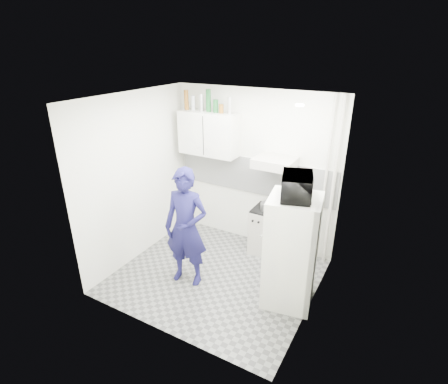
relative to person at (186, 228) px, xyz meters
The scene contains 24 objects.
floor 0.96m from the person, 39.56° to the left, with size 2.80×2.80×0.00m, color slate.
ceiling 1.79m from the person, 39.56° to the left, with size 2.80×2.80×0.00m, color white.
wall_back 1.61m from the person, 78.10° to the left, with size 2.80×2.80×0.00m, color silver.
wall_left 1.20m from the person, 166.30° to the left, with size 2.60×2.60×0.00m, color silver.
wall_right 1.79m from the person, ahead, with size 2.60×2.60×0.00m, color silver.
person is the anchor object (origin of this frame).
stove 1.52m from the person, 61.18° to the left, with size 0.47×0.47×0.75m, color #B8B2A4.
fridge 1.45m from the person, 11.83° to the left, with size 0.63×0.63×1.52m, color white.
stove_top 1.45m from the person, 61.18° to the left, with size 0.45×0.45×0.03m, color black.
saucepan 1.41m from the person, 60.99° to the left, with size 0.20×0.20×0.11m, color silver.
microwave 1.66m from the person, 11.83° to the left, with size 0.35×0.52×0.29m, color black.
bottle_a 2.18m from the person, 122.53° to the left, with size 0.07×0.07×0.31m, color brown.
bottle_b 2.11m from the person, 118.34° to the left, with size 0.06×0.06×0.24m, color #B2B7BC.
bottle_c 2.07m from the person, 112.78° to the left, with size 0.06×0.06×0.27m, color silver.
bottle_d 2.07m from the person, 107.84° to the left, with size 0.08×0.08×0.35m, color #144C1E.
canister_a 1.99m from the person, 102.59° to the left, with size 0.08×0.08×0.20m, color #144C1E.
canister_b 1.95m from the person, 98.36° to the left, with size 0.07×0.07×0.14m, color brown.
bottle_e 1.99m from the person, 92.29° to the left, with size 0.06×0.06×0.26m, color silver.
upper_cabinet 1.72m from the person, 107.85° to the left, with size 1.00×0.35×0.70m, color white.
range_hood 1.64m from the person, 58.68° to the left, with size 0.60×0.50×0.14m, color #B8B2A4.
backsplash 1.57m from the person, 77.99° to the left, with size 2.74×0.03×0.60m, color white.
pipe_a 2.21m from the person, 41.52° to the left, with size 0.05×0.05×2.60m, color #B8B2A4.
pipe_b 2.12m from the person, 43.72° to the left, with size 0.04×0.04×2.60m, color #B8B2A4.
ceiling_spot_fixture 2.21m from the person, 19.36° to the left, with size 0.10×0.10×0.02m, color white.
Camera 1 is at (2.21, -3.70, 3.22)m, focal length 28.00 mm.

